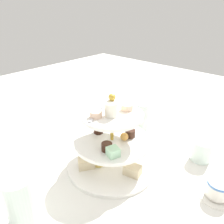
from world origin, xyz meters
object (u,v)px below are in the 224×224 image
Objects in this scene: butter_knife_left at (41,133)px; water_glass_mid_back at (142,116)px; water_glass_tall_right at (21,202)px; tiered_serving_stand at (112,146)px; teacup_with_saucer at (218,190)px; water_glass_short_left at (202,150)px.

water_glass_mid_back reaches higher than butter_knife_left.
butter_knife_left is at bearing -126.83° from water_glass_tall_right.
tiered_serving_stand is 3.07× the size of teacup_with_saucer.
teacup_with_saucer is (-0.37, 0.30, -0.04)m from water_glass_tall_right.
butter_knife_left is at bearing -42.20° from water_glass_mid_back.
tiered_serving_stand is 0.26m from water_glass_mid_back.
water_glass_tall_right is at bearing -38.71° from teacup_with_saucer.
tiered_serving_stand is 0.35m from butter_knife_left.
water_glass_tall_right is 1.91× the size of water_glass_short_left.
water_glass_tall_right is 0.54m from water_glass_mid_back.
water_glass_short_left is 0.41× the size of butter_knife_left.
tiered_serving_stand is 0.29m from water_glass_short_left.
tiered_serving_stand is 0.31m from teacup_with_saucer.
water_glass_mid_back is at bearing 123.91° from butter_knife_left.
water_glass_mid_back is (-0.16, -0.36, 0.03)m from teacup_with_saucer.
water_glass_mid_back is (-0.25, -0.07, -0.02)m from tiered_serving_stand.
tiered_serving_stand is 0.29m from water_glass_tall_right.
water_glass_tall_right reaches higher than teacup_with_saucer.
water_glass_mid_back is at bearing -98.10° from water_glass_short_left.
butter_knife_left is (0.04, -0.34, -0.07)m from tiered_serving_stand.
tiered_serving_stand is 1.63× the size of butter_knife_left.
water_glass_short_left is at bearing 81.90° from water_glass_mid_back.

